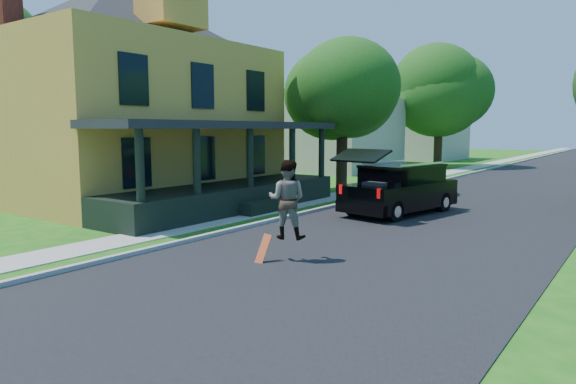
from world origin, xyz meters
The scene contains 13 objects.
ground centered at (0.00, 0.00, 0.00)m, with size 140.00×140.00×0.00m, color #196213.
street centered at (0.00, 20.00, 0.00)m, with size 8.00×120.00×0.02m, color black.
curb centered at (-4.05, 20.00, 0.00)m, with size 0.15×120.00×0.12m, color #A4A49F.
sidewalk centered at (-5.60, 20.00, 0.00)m, with size 1.30×120.00×0.03m, color #9E9D95.
front_walk centered at (-9.50, 6.00, 0.00)m, with size 6.50×1.20×0.03m, color #9E9D95.
main_house centered at (-12.80, 5.99, 4.92)m, with size 15.56×15.56×10.10m.
neighbor_house_mid centered at (-13.50, 24.00, 4.19)m, with size 12.78×12.78×8.30m.
neighbor_house_far centered at (-13.50, 40.00, 4.19)m, with size 12.78×12.78×8.30m.
black_suv centered at (-1.53, 8.75, 0.86)m, with size 2.63×5.07×2.25m.
skateboarder centered at (-1.00, 1.50, 1.35)m, with size 1.02×0.92×1.72m.
skateboard centered at (-1.30, 1.03, 0.26)m, with size 0.21×0.40×0.65m.
tree_left_mid centered at (-6.30, 13.11, 4.46)m, with size 5.50×5.20×6.92m.
tree_left_far centered at (-8.06, 30.80, 6.02)m, with size 7.43×7.23×9.63m.
Camera 1 is at (5.44, -7.44, 2.87)m, focal length 32.00 mm.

